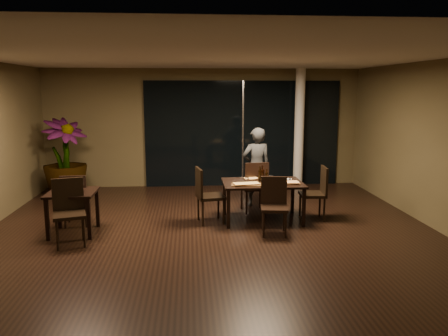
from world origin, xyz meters
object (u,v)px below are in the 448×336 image
(chair_side_far, at_px, (75,198))
(chair_side_near, at_px, (69,208))
(bottle_b, at_px, (267,176))
(bottle_c, at_px, (262,173))
(side_table, at_px, (73,199))
(chair_main_near, at_px, (274,202))
(diner, at_px, (256,167))
(chair_main_far, at_px, (255,184))
(main_table, at_px, (263,186))
(bottle_a, at_px, (260,174))
(chair_main_left, at_px, (206,192))
(potted_plant, at_px, (65,158))
(chair_main_right, at_px, (317,190))

(chair_side_far, relative_size, chair_side_near, 0.91)
(chair_side_near, bearing_deg, bottle_b, 0.27)
(chair_side_near, bearing_deg, bottle_c, 1.64)
(side_table, bearing_deg, chair_main_near, -3.98)
(diner, bearing_deg, chair_side_far, 9.22)
(chair_main_far, bearing_deg, chair_side_near, 18.00)
(main_table, distance_m, bottle_c, 0.24)
(main_table, bearing_deg, bottle_a, 114.59)
(chair_main_left, xyz_separation_m, bottle_b, (1.16, 0.07, 0.29))
(side_table, bearing_deg, potted_plant, 107.38)
(chair_side_far, height_order, potted_plant, potted_plant)
(chair_main_far, distance_m, chair_side_far, 3.46)
(chair_main_near, xyz_separation_m, bottle_c, (-0.07, 0.82, 0.36))
(chair_main_near, xyz_separation_m, chair_side_near, (-3.41, -0.26, 0.04))
(chair_main_left, distance_m, potted_plant, 3.95)
(chair_main_near, relative_size, potted_plant, 0.54)
(main_table, relative_size, potted_plant, 0.82)
(bottle_b, bearing_deg, diner, 91.50)
(main_table, height_order, diner, diner)
(side_table, bearing_deg, chair_main_far, 17.63)
(main_table, bearing_deg, diner, 87.54)
(main_table, height_order, bottle_c, bottle_c)
(main_table, bearing_deg, chair_main_near, -83.99)
(chair_main_right, bearing_deg, side_table, -78.96)
(chair_main_far, relative_size, chair_side_far, 1.08)
(potted_plant, xyz_separation_m, bottle_c, (4.27, -2.18, -0.01))
(chair_side_near, bearing_deg, main_table, 0.53)
(main_table, bearing_deg, side_table, -171.63)
(chair_side_near, bearing_deg, chair_main_near, -11.86)
(chair_main_right, bearing_deg, chair_main_left, -83.44)
(chair_side_far, distance_m, bottle_b, 3.55)
(potted_plant, bearing_deg, chair_main_far, -21.97)
(side_table, xyz_separation_m, chair_side_near, (0.07, -0.50, -0.03))
(side_table, distance_m, chair_main_near, 3.49)
(main_table, xyz_separation_m, chair_main_near, (0.08, -0.74, -0.13))
(diner, xyz_separation_m, bottle_b, (0.03, -1.09, 0.03))
(chair_main_far, relative_size, chair_main_near, 1.07)
(main_table, height_order, chair_main_near, chair_main_near)
(potted_plant, xyz_separation_m, bottle_a, (4.22, -2.17, -0.02))
(chair_main_far, bearing_deg, bottle_b, 96.32)
(chair_side_near, height_order, bottle_a, chair_side_near)
(bottle_c, bearing_deg, bottle_b, -43.92)
(chair_main_near, relative_size, bottle_c, 3.12)
(main_table, relative_size, chair_main_far, 1.43)
(chair_main_near, bearing_deg, chair_side_near, -167.94)
(chair_side_near, xyz_separation_m, bottle_a, (3.29, 1.09, 0.30))
(side_table, bearing_deg, chair_side_near, -82.11)
(side_table, bearing_deg, chair_main_right, 6.49)
(potted_plant, xyz_separation_m, bottle_b, (4.34, -2.25, -0.04))
(chair_main_left, bearing_deg, chair_main_right, -98.67)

